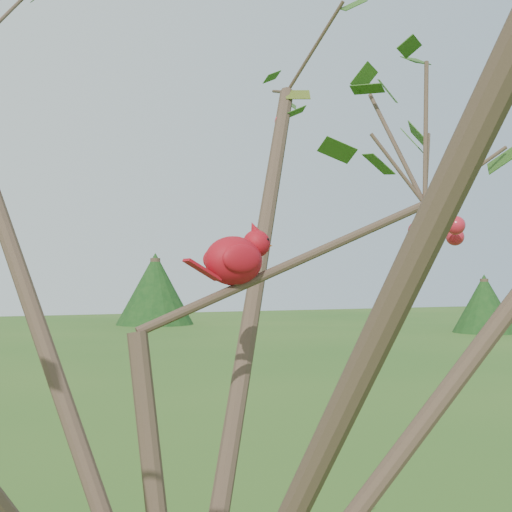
{
  "coord_description": "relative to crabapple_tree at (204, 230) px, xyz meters",
  "views": [
    {
      "loc": [
        -0.35,
        -1.0,
        2.04
      ],
      "look_at": [
        0.18,
        0.09,
        2.09
      ],
      "focal_mm": 45.0,
      "sensor_mm": 36.0,
      "label": 1
    }
  ],
  "objects": [
    {
      "name": "cardinal",
      "position": [
        0.11,
        0.11,
        -0.04
      ],
      "size": [
        0.19,
        0.11,
        0.13
      ],
      "rotation": [
        0.0,
        0.0,
        0.14
      ],
      "color": "#A50E1A",
      "rests_on": "ground"
    },
    {
      "name": "crabapple_tree",
      "position": [
        0.0,
        0.0,
        0.0
      ],
      "size": [
        2.35,
        2.05,
        2.95
      ],
      "color": "#413023",
      "rests_on": "ground"
    }
  ]
}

